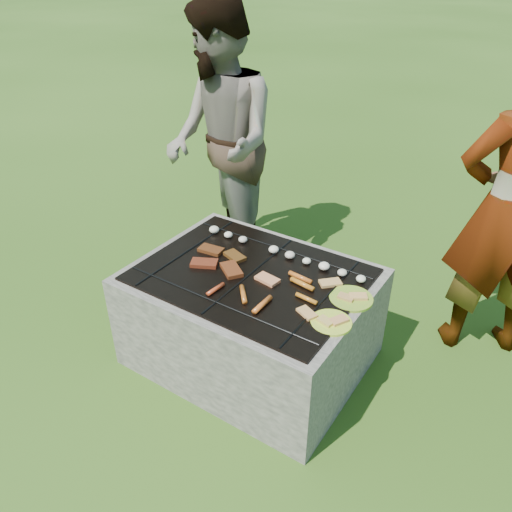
{
  "coord_description": "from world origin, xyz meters",
  "views": [
    {
      "loc": [
        1.3,
        -1.91,
        2.14
      ],
      "look_at": [
        0.0,
        0.05,
        0.7
      ],
      "focal_mm": 35.0,
      "sensor_mm": 36.0,
      "label": 1
    }
  ],
  "objects": [
    {
      "name": "bread_on_grate",
      "position": [
        0.28,
        0.01,
        0.62
      ],
      "size": [
        0.45,
        0.41,
        0.02
      ],
      "color": "tan",
      "rests_on": "fire_pit"
    },
    {
      "name": "cook",
      "position": [
        1.11,
        0.91,
        0.92
      ],
      "size": [
        0.81,
        0.73,
        1.85
      ],
      "primitive_type": "imported",
      "rotation": [
        0.0,
        0.0,
        3.68
      ],
      "color": "gray",
      "rests_on": "ground"
    },
    {
      "name": "lawn",
      "position": [
        0.0,
        0.0,
        0.0
      ],
      "size": [
        60.0,
        60.0,
        0.0
      ],
      "primitive_type": "plane",
      "color": "#284C13",
      "rests_on": "ground"
    },
    {
      "name": "plate_far",
      "position": [
        0.56,
        0.1,
        0.61
      ],
      "size": [
        0.3,
        0.3,
        0.03
      ],
      "color": "gold",
      "rests_on": "fire_pit"
    },
    {
      "name": "plate_near",
      "position": [
        0.56,
        -0.14,
        0.61
      ],
      "size": [
        0.24,
        0.24,
        0.03
      ],
      "color": "#FFFE3C",
      "rests_on": "fire_pit"
    },
    {
      "name": "mushrooms",
      "position": [
        0.03,
        0.26,
        0.63
      ],
      "size": [
        1.06,
        0.06,
        0.04
      ],
      "color": "beige",
      "rests_on": "fire_pit"
    },
    {
      "name": "sausages",
      "position": [
        0.2,
        -0.09,
        0.63
      ],
      "size": [
        0.52,
        0.42,
        0.03
      ],
      "color": "orange",
      "rests_on": "fire_pit"
    },
    {
      "name": "fire_pit",
      "position": [
        0.0,
        0.0,
        0.28
      ],
      "size": [
        1.3,
        1.0,
        0.62
      ],
      "color": "#A9A296",
      "rests_on": "ground"
    },
    {
      "name": "bystander",
      "position": [
        -0.82,
        0.82,
        0.97
      ],
      "size": [
        1.19,
        1.16,
        1.94
      ],
      "primitive_type": "imported",
      "rotation": [
        0.0,
        0.0,
        -0.67
      ],
      "color": "gray",
      "rests_on": "ground"
    },
    {
      "name": "pork_slabs",
      "position": [
        -0.22,
        -0.0,
        0.62
      ],
      "size": [
        0.4,
        0.29,
        0.02
      ],
      "color": "brown",
      "rests_on": "fire_pit"
    }
  ]
}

